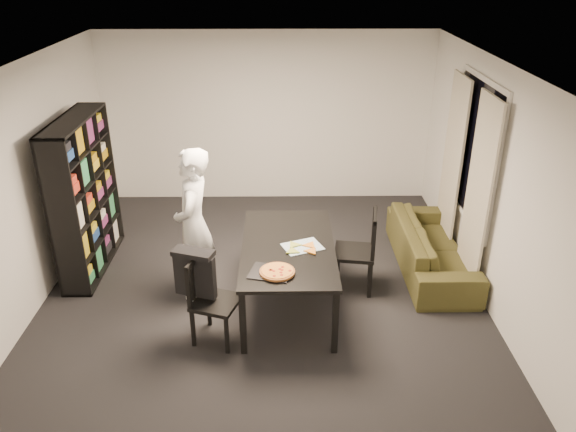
{
  "coord_description": "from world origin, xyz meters",
  "views": [
    {
      "loc": [
        0.22,
        -5.61,
        3.63
      ],
      "look_at": [
        0.28,
        -0.2,
        1.05
      ],
      "focal_mm": 35.0,
      "sensor_mm": 36.0,
      "label": 1
    }
  ],
  "objects_px": {
    "chair_left": "(208,294)",
    "baking_tray": "(270,272)",
    "dining_table": "(288,251)",
    "sofa": "(432,247)",
    "pepperoni_pizza": "(277,272)",
    "chair_right": "(363,246)",
    "person": "(194,225)",
    "bookshelf": "(84,196)"
  },
  "relations": [
    {
      "from": "chair_left",
      "to": "baking_tray",
      "type": "distance_m",
      "value": 0.67
    },
    {
      "from": "dining_table",
      "to": "baking_tray",
      "type": "xyz_separation_m",
      "value": [
        -0.18,
        -0.57,
        0.07
      ]
    },
    {
      "from": "baking_tray",
      "to": "sofa",
      "type": "relative_size",
      "value": 0.2
    },
    {
      "from": "chair_left",
      "to": "baking_tray",
      "type": "xyz_separation_m",
      "value": [
        0.63,
        0.02,
        0.23
      ]
    },
    {
      "from": "pepperoni_pizza",
      "to": "dining_table",
      "type": "bearing_deg",
      "value": 78.93
    },
    {
      "from": "chair_left",
      "to": "chair_right",
      "type": "xyz_separation_m",
      "value": [
        1.67,
        0.92,
        0.03
      ]
    },
    {
      "from": "chair_right",
      "to": "person",
      "type": "xyz_separation_m",
      "value": [
        -1.9,
        -0.1,
        0.32
      ]
    },
    {
      "from": "person",
      "to": "pepperoni_pizza",
      "type": "xyz_separation_m",
      "value": [
        0.92,
        -0.82,
        -0.11
      ]
    },
    {
      "from": "dining_table",
      "to": "sofa",
      "type": "xyz_separation_m",
      "value": [
        1.79,
        0.77,
        -0.39
      ]
    },
    {
      "from": "person",
      "to": "sofa",
      "type": "height_order",
      "value": "person"
    },
    {
      "from": "pepperoni_pizza",
      "to": "sofa",
      "type": "bearing_deg",
      "value": 35.5
    },
    {
      "from": "chair_left",
      "to": "pepperoni_pizza",
      "type": "xyz_separation_m",
      "value": [
        0.7,
        0.0,
        0.25
      ]
    },
    {
      "from": "dining_table",
      "to": "pepperoni_pizza",
      "type": "relative_size",
      "value": 5.12
    },
    {
      "from": "pepperoni_pizza",
      "to": "sofa",
      "type": "distance_m",
      "value": 2.39
    },
    {
      "from": "baking_tray",
      "to": "pepperoni_pizza",
      "type": "bearing_deg",
      "value": -14.62
    },
    {
      "from": "bookshelf",
      "to": "chair_right",
      "type": "height_order",
      "value": "bookshelf"
    },
    {
      "from": "chair_left",
      "to": "bookshelf",
      "type": "bearing_deg",
      "value": 66.37
    },
    {
      "from": "dining_table",
      "to": "person",
      "type": "xyz_separation_m",
      "value": [
        -1.04,
        0.23,
        0.2
      ]
    },
    {
      "from": "bookshelf",
      "to": "person",
      "type": "relative_size",
      "value": 1.08
    },
    {
      "from": "dining_table",
      "to": "sofa",
      "type": "distance_m",
      "value": 1.99
    },
    {
      "from": "bookshelf",
      "to": "chair_left",
      "type": "xyz_separation_m",
      "value": [
        1.63,
        -1.49,
        -0.43
      ]
    },
    {
      "from": "dining_table",
      "to": "baking_tray",
      "type": "relative_size",
      "value": 4.48
    },
    {
      "from": "person",
      "to": "sofa",
      "type": "xyz_separation_m",
      "value": [
        2.83,
        0.54,
        -0.59
      ]
    },
    {
      "from": "chair_left",
      "to": "baking_tray",
      "type": "bearing_deg",
      "value": -69.43
    },
    {
      "from": "sofa",
      "to": "baking_tray",
      "type": "bearing_deg",
      "value": 124.24
    },
    {
      "from": "chair_right",
      "to": "baking_tray",
      "type": "bearing_deg",
      "value": -40.21
    },
    {
      "from": "dining_table",
      "to": "person",
      "type": "relative_size",
      "value": 1.02
    },
    {
      "from": "person",
      "to": "dining_table",
      "type": "bearing_deg",
      "value": 79.93
    },
    {
      "from": "person",
      "to": "baking_tray",
      "type": "xyz_separation_m",
      "value": [
        0.86,
        -0.8,
        -0.13
      ]
    },
    {
      "from": "bookshelf",
      "to": "sofa",
      "type": "distance_m",
      "value": 4.28
    },
    {
      "from": "sofa",
      "to": "chair_left",
      "type": "bearing_deg",
      "value": 117.63
    },
    {
      "from": "chair_right",
      "to": "baking_tray",
      "type": "distance_m",
      "value": 1.39
    },
    {
      "from": "chair_right",
      "to": "person",
      "type": "relative_size",
      "value": 0.55
    },
    {
      "from": "chair_right",
      "to": "person",
      "type": "bearing_deg",
      "value": -77.96
    },
    {
      "from": "chair_left",
      "to": "person",
      "type": "distance_m",
      "value": 0.92
    },
    {
      "from": "person",
      "to": "baking_tray",
      "type": "distance_m",
      "value": 1.18
    },
    {
      "from": "bookshelf",
      "to": "person",
      "type": "distance_m",
      "value": 1.55
    },
    {
      "from": "chair_left",
      "to": "sofa",
      "type": "xyz_separation_m",
      "value": [
        2.6,
        1.36,
        -0.24
      ]
    },
    {
      "from": "person",
      "to": "bookshelf",
      "type": "bearing_deg",
      "value": -112.81
    },
    {
      "from": "dining_table",
      "to": "chair_right",
      "type": "bearing_deg",
      "value": 20.86
    },
    {
      "from": "dining_table",
      "to": "sofa",
      "type": "relative_size",
      "value": 0.91
    },
    {
      "from": "person",
      "to": "sofa",
      "type": "bearing_deg",
      "value": 103.43
    }
  ]
}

